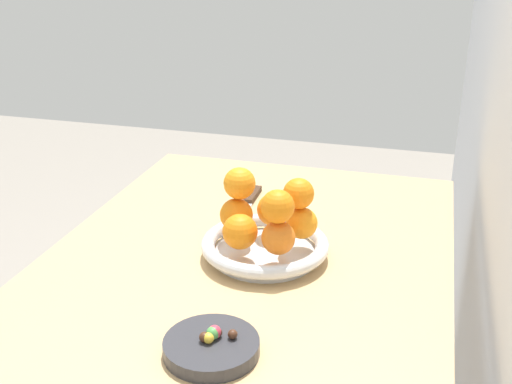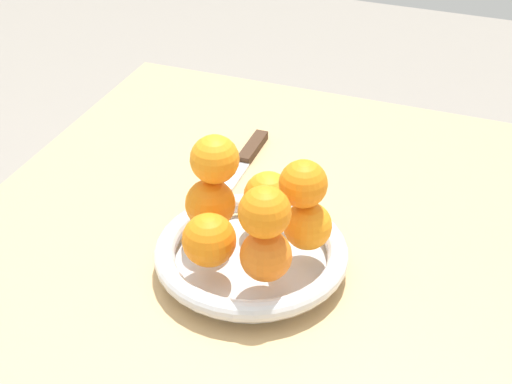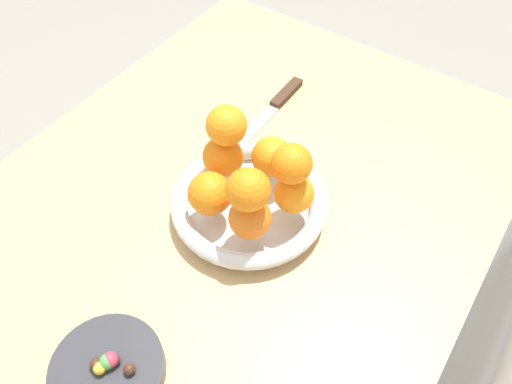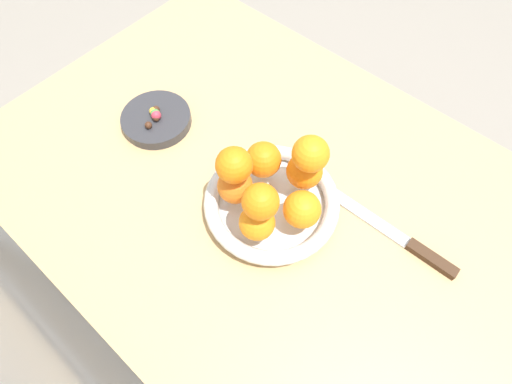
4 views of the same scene
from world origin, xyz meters
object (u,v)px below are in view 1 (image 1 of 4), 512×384
object	(u,v)px
fruit_bowl	(265,247)
candy_ball_5	(204,337)
orange_6	(299,194)
dining_table	(242,306)
orange_5	(278,206)
candy_ball_3	(233,334)
candy_ball_1	(217,333)
candy_ball_2	(209,338)
orange_7	(240,183)
orange_2	(236,215)
candy_ball_0	(214,332)
orange_3	(239,232)
orange_0	(302,223)
orange_4	(278,238)
candy_ball_4	(213,333)
candy_dish	(211,347)
orange_1	(273,210)
knife	(246,206)

from	to	relation	value
fruit_bowl	candy_ball_5	size ratio (longest dim) A/B	15.39
orange_6	candy_ball_5	xyz separation A→B (m)	(0.34, -0.06, -0.10)
dining_table	orange_5	world-z (taller)	orange_5
candy_ball_3	candy_ball_1	bearing A→B (deg)	-83.70
fruit_bowl	candy_ball_2	size ratio (longest dim) A/B	14.79
orange_7	orange_5	bearing A→B (deg)	50.13
orange_2	candy_ball_0	world-z (taller)	orange_2
orange_2	orange_7	size ratio (longest dim) A/B	1.05
orange_3	candy_ball_3	distance (m)	0.26
candy_ball_2	candy_ball_3	xyz separation A→B (m)	(-0.02, 0.03, -0.00)
orange_6	candy_ball_2	size ratio (longest dim) A/B	3.55
orange_0	orange_4	world-z (taller)	orange_4
dining_table	candy_ball_0	xyz separation A→B (m)	(0.26, 0.04, 0.12)
fruit_bowl	candy_ball_1	world-z (taller)	fruit_bowl
orange_7	orange_2	bearing A→B (deg)	-32.54
orange_6	candy_ball_4	size ratio (longest dim) A/B	2.92
candy_dish	orange_7	world-z (taller)	orange_7
orange_5	orange_7	distance (m)	0.12
candy_ball_1	candy_ball_4	world-z (taller)	candy_ball_4
orange_0	orange_3	world-z (taller)	orange_3
orange_2	orange_1	bearing A→B (deg)	124.50
candy_ball_2	orange_2	bearing A→B (deg)	-169.49
orange_0	candy_ball_3	size ratio (longest dim) A/B	4.09
orange_7	knife	distance (m)	0.23
orange_1	orange_5	size ratio (longest dim) A/B	1.06
candy_ball_0	dining_table	bearing A→B (deg)	-171.68
orange_5	orange_7	xyz separation A→B (m)	(-0.08, -0.09, 0.00)
orange_3	knife	bearing A→B (deg)	-165.79
candy_dish	orange_5	xyz separation A→B (m)	(-0.26, 0.03, 0.12)
orange_7	candy_ball_4	world-z (taller)	orange_7
fruit_bowl	candy_ball_4	xyz separation A→B (m)	(0.30, 0.00, 0.01)
candy_dish	candy_ball_2	bearing A→B (deg)	-17.19
orange_2	candy_ball_1	size ratio (longest dim) A/B	4.32
orange_5	knife	size ratio (longest dim) A/B	0.23
knife	fruit_bowl	bearing A→B (deg)	25.73
orange_1	candy_ball_1	world-z (taller)	orange_1
candy_ball_1	candy_ball_5	bearing A→B (deg)	-41.57
candy_dish	orange_5	size ratio (longest dim) A/B	2.37
orange_4	candy_ball_1	world-z (taller)	orange_4
orange_5	orange_6	world-z (taller)	orange_5
candy_ball_3	candy_ball_2	bearing A→B (deg)	-57.11
orange_0	orange_6	size ratio (longest dim) A/B	1.03
dining_table	orange_5	size ratio (longest dim) A/B	18.29
orange_0	orange_1	size ratio (longest dim) A/B	0.94
orange_4	orange_5	distance (m)	0.06
dining_table	candy_ball_3	xyz separation A→B (m)	(0.25, 0.06, 0.12)
orange_7	candy_ball_0	size ratio (longest dim) A/B	3.02
fruit_bowl	orange_4	distance (m)	0.08
orange_1	candy_ball_4	xyz separation A→B (m)	(0.37, 0.00, -0.04)
candy_dish	candy_ball_0	xyz separation A→B (m)	(-0.01, 0.00, 0.02)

